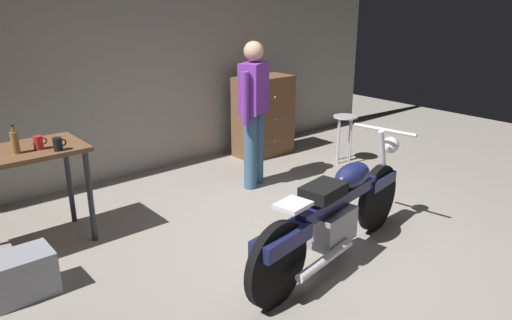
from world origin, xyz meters
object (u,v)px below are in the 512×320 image
object	(u,v)px
motorcycle	(337,211)
storage_bin	(23,275)
shop_stool	(345,126)
mug_black_matte	(58,144)
wooden_dresser	(263,116)
person_standing	(254,109)
mug_red_diner	(38,143)
bottle	(15,142)

from	to	relation	value
motorcycle	storage_bin	size ratio (longest dim) A/B	4.93
shop_stool	mug_black_matte	distance (m)	3.68
mug_black_matte	wooden_dresser	bearing A→B (deg)	16.48
person_standing	mug_red_diner	bearing A→B (deg)	-28.36
shop_stool	wooden_dresser	xyz separation A→B (m)	(-0.59, 0.97, 0.05)
mug_black_matte	mug_red_diner	distance (m)	0.18
motorcycle	wooden_dresser	xyz separation A→B (m)	(1.45, 2.58, 0.10)
person_standing	bottle	bearing A→B (deg)	-28.30
motorcycle	bottle	distance (m)	2.69
motorcycle	shop_stool	world-z (taller)	motorcycle
shop_stool	mug_red_diner	world-z (taller)	mug_red_diner
person_standing	storage_bin	distance (m)	2.90
storage_bin	bottle	bearing A→B (deg)	69.72
bottle	mug_black_matte	bearing A→B (deg)	-26.38
motorcycle	bottle	bearing A→B (deg)	126.68
wooden_dresser	motorcycle	bearing A→B (deg)	-119.31
bottle	motorcycle	bearing A→B (deg)	-43.63
shop_stool	mug_red_diner	xyz separation A→B (m)	(-3.76, 0.20, 0.46)
person_standing	mug_red_diner	world-z (taller)	person_standing
mug_red_diner	bottle	distance (m)	0.18
motorcycle	wooden_dresser	distance (m)	2.96
shop_stool	mug_black_matte	xyz separation A→B (m)	(-3.65, 0.06, 0.46)
motorcycle	mug_black_matte	xyz separation A→B (m)	(-1.61, 1.67, 0.51)
motorcycle	mug_black_matte	distance (m)	2.38
bottle	wooden_dresser	bearing A→B (deg)	12.79
mug_red_diner	mug_black_matte	bearing A→B (deg)	-51.47
person_standing	bottle	world-z (taller)	person_standing
person_standing	mug_red_diner	xyz separation A→B (m)	(-2.31, 0.06, 0.03)
wooden_dresser	bottle	size ratio (longest dim) A/B	4.56
person_standing	mug_black_matte	size ratio (longest dim) A/B	14.95
mug_black_matte	mug_red_diner	world-z (taller)	mug_red_diner
storage_bin	wooden_dresser	bearing A→B (deg)	21.58
motorcycle	storage_bin	xyz separation A→B (m)	(-2.15, 1.16, -0.28)
person_standing	wooden_dresser	size ratio (longest dim) A/B	1.52
motorcycle	mug_red_diner	xyz separation A→B (m)	(-1.73, 1.81, 0.51)
shop_stool	bottle	distance (m)	3.98
person_standing	shop_stool	size ratio (longest dim) A/B	2.61
shop_stool	wooden_dresser	world-z (taller)	wooden_dresser
shop_stool	storage_bin	bearing A→B (deg)	-173.78
storage_bin	mug_black_matte	world-z (taller)	mug_black_matte
storage_bin	mug_red_diner	distance (m)	1.11
motorcycle	person_standing	distance (m)	1.91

